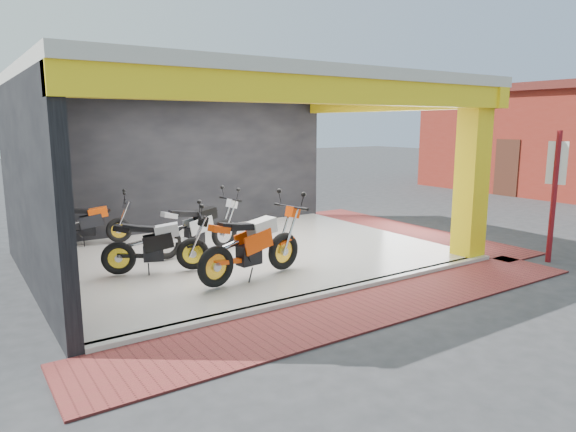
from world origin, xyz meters
The scene contains 16 objects.
ground centered at (0.00, 0.00, 0.00)m, with size 80.00×80.00×0.00m, color #2D2D30.
showroom_floor centered at (0.00, 2.00, 0.05)m, with size 8.00×6.00×0.10m, color silver.
showroom_ceiling centered at (0.00, 2.00, 3.60)m, with size 8.40×6.40×0.20m, color beige.
back_wall centered at (0.00, 5.10, 1.75)m, with size 8.20×0.20×3.50m, color black.
left_wall centered at (-4.10, 2.00, 1.75)m, with size 0.20×6.20×3.50m, color black.
corner_column centered at (3.75, -0.75, 1.75)m, with size 0.50×0.50×3.50m, color yellow.
header_beam_front centered at (0.00, -1.00, 3.30)m, with size 8.40×0.30×0.40m, color yellow.
header_beam_right centered at (4.00, 2.00, 3.30)m, with size 0.30×6.40×0.40m, color yellow.
floor_kerb centered at (0.00, -1.02, 0.05)m, with size 8.00×0.20×0.10m, color silver.
paver_front centered at (0.00, -1.80, 0.01)m, with size 9.00×1.40×0.03m, color maroon.
paver_right centered at (4.80, 2.00, 0.01)m, with size 1.40×7.00×0.03m, color maroon.
signpost centered at (4.92, -1.85, 1.46)m, with size 0.12×0.37×2.67m.
moto_hero centered at (-0.14, 0.36, 0.82)m, with size 2.34×0.87×1.43m, color #EC4409, non-canonical shape.
moto_row_a centered at (-1.54, 1.30, 0.72)m, with size 2.03×0.75×1.24m, color black, non-canonical shape.
moto_row_b centered at (-0.29, 2.47, 0.75)m, with size 2.14×0.79×1.30m, color #AFB2B7, non-canonical shape.
moto_row_c centered at (-2.04, 4.30, 0.68)m, with size 1.91×0.71×1.17m, color black, non-canonical shape.
Camera 1 is at (-5.20, -7.35, 2.81)m, focal length 32.00 mm.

